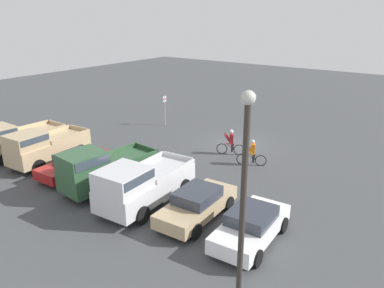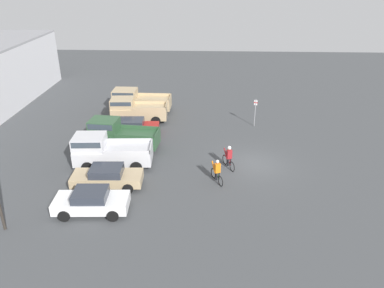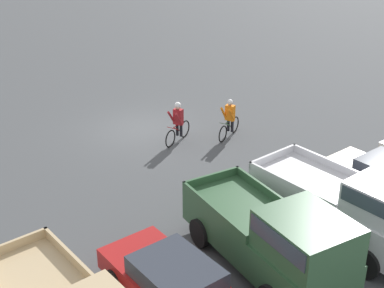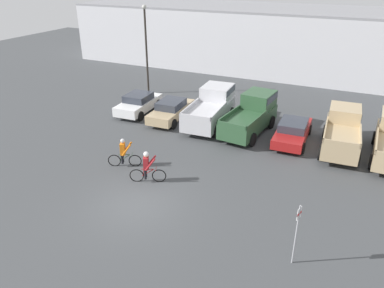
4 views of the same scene
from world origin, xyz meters
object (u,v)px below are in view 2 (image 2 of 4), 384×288
(sedan_2, at_px, (132,127))
(pickup_truck_3, at_px, (137,100))
(sedan_1, at_px, (107,177))
(pickup_truck_2, at_px, (135,110))
(sedan_0, at_px, (91,201))
(pickup_truck_1, at_px, (118,134))
(fire_lane_sign, at_px, (255,110))
(pickup_truck_0, at_px, (107,151))
(cyclist_0, at_px, (229,157))
(cyclist_1, at_px, (217,171))

(sedan_2, relative_size, pickup_truck_3, 0.82)
(sedan_1, height_order, pickup_truck_2, pickup_truck_2)
(sedan_0, bearing_deg, sedan_2, -0.91)
(pickup_truck_1, relative_size, sedan_2, 1.18)
(pickup_truck_3, bearing_deg, sedan_2, -174.91)
(sedan_2, xyz_separation_m, fire_lane_sign, (2.22, -10.54, 0.85))
(pickup_truck_2, bearing_deg, pickup_truck_0, 176.92)
(sedan_0, xyz_separation_m, pickup_truck_1, (8.45, 0.30, 0.47))
(pickup_truck_2, distance_m, fire_lane_sign, 10.77)
(pickup_truck_2, height_order, pickup_truck_3, pickup_truck_2)
(sedan_1, distance_m, pickup_truck_3, 14.02)
(cyclist_0, xyz_separation_m, fire_lane_sign, (7.75, -2.63, 0.66))
(sedan_0, bearing_deg, cyclist_1, -62.97)
(pickup_truck_0, xyz_separation_m, cyclist_0, (0.09, -8.57, -0.33))
(pickup_truck_0, bearing_deg, sedan_1, -166.09)
(pickup_truck_0, relative_size, pickup_truck_1, 1.02)
(cyclist_1, distance_m, fire_lane_sign, 10.35)
(sedan_2, height_order, cyclist_1, cyclist_1)
(pickup_truck_0, height_order, pickup_truck_3, pickup_truck_0)
(sedan_1, distance_m, pickup_truck_0, 2.89)
(pickup_truck_0, bearing_deg, fire_lane_sign, -54.99)
(pickup_truck_3, xyz_separation_m, cyclist_0, (-11.14, -8.42, -0.26))
(cyclist_0, distance_m, cyclist_1, 2.15)
(cyclist_1, height_order, fire_lane_sign, fire_lane_sign)
(sedan_0, distance_m, cyclist_0, 9.88)
(pickup_truck_2, distance_m, pickup_truck_3, 2.85)
(pickup_truck_1, height_order, pickup_truck_2, pickup_truck_1)
(pickup_truck_3, bearing_deg, fire_lane_sign, -107.08)
(pickup_truck_2, xyz_separation_m, cyclist_1, (-10.28, -7.27, -0.36))
(sedan_0, height_order, sedan_1, sedan_0)
(pickup_truck_3, height_order, cyclist_0, pickup_truck_3)
(pickup_truck_3, distance_m, fire_lane_sign, 11.56)
(pickup_truck_2, height_order, fire_lane_sign, fire_lane_sign)
(sedan_0, xyz_separation_m, cyclist_1, (3.70, -7.24, 0.08))
(sedan_1, xyz_separation_m, cyclist_0, (2.87, -7.88, 0.14))
(sedan_1, distance_m, cyclist_0, 8.39)
(sedan_0, bearing_deg, pickup_truck_0, 4.86)
(pickup_truck_0, relative_size, cyclist_1, 3.26)
(sedan_2, distance_m, cyclist_1, 10.31)
(sedan_2, bearing_deg, fire_lane_sign, -78.14)
(pickup_truck_1, height_order, cyclist_1, pickup_truck_1)
(pickup_truck_0, bearing_deg, pickup_truck_2, -3.08)
(cyclist_1, relative_size, fire_lane_sign, 0.67)
(pickup_truck_0, relative_size, sedan_2, 1.20)
(sedan_1, xyz_separation_m, pickup_truck_2, (11.18, 0.23, 0.44))
(pickup_truck_3, bearing_deg, pickup_truck_1, -179.87)
(sedan_2, distance_m, cyclist_0, 9.66)
(sedan_0, bearing_deg, pickup_truck_3, 1.09)
(cyclist_1, xyz_separation_m, fire_lane_sign, (9.72, -3.48, 0.72))
(pickup_truck_0, height_order, sedan_2, pickup_truck_0)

